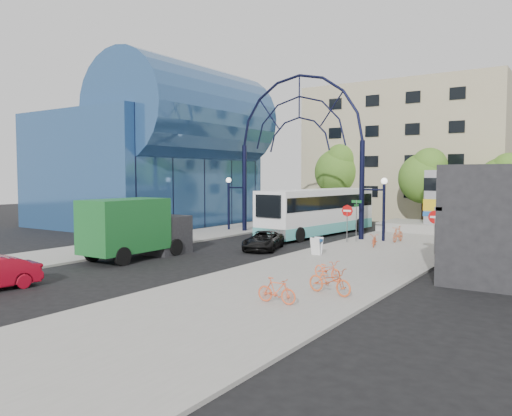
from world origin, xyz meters
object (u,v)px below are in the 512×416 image
Objects in this scene: tree_north_a at (425,175)px; bike_near_a at (375,240)px; stop_sign at (347,214)px; bike_far_c at (330,281)px; tree_north_b at (340,169)px; green_truck at (137,229)px; gateway_arch at (299,122)px; bike_near_b at (398,234)px; bike_far_b at (277,291)px; city_bus at (319,211)px; street_name_sign at (356,212)px; black_suv at (263,241)px; do_not_enter_sign at (435,221)px; tree_north_c at (504,179)px; sandwich_board at (317,244)px; bike_far_a at (327,270)px.

bike_near_a is at bearing -86.30° from tree_north_a.
bike_far_c is (5.44, -14.12, -1.37)m from stop_sign.
stop_sign is 20.18m from tree_north_b.
green_truck reaches higher than bike_near_a.
bike_near_a is at bearing -23.27° from stop_sign.
tree_north_b is at bearing 103.68° from gateway_arch.
bike_near_b is 18.47m from bike_far_b.
tree_north_a is at bearing 67.96° from city_bus.
bike_near_a is at bearing -40.03° from street_name_sign.
gateway_arch is 8.37m from stop_sign.
gateway_arch is 1.05× the size of city_bus.
black_suv is 13.40m from bike_far_b.
bike_near_a is (10.96, -18.91, -4.74)m from tree_north_b.
bike_far_b is (1.70, -18.39, -0.07)m from bike_near_b.
tree_north_c is (1.12, 17.93, 2.30)m from do_not_enter_sign.
tree_north_b is at bearing 104.98° from bike_near_a.
green_truck is 3.79× the size of bike_near_b.
tree_north_a is (0.52, 19.95, 3.86)m from sandwich_board.
bike_near_a is (6.25, -4.65, -1.31)m from city_bus.
bike_far_c is (10.24, -16.12, -7.94)m from gateway_arch.
bike_far_b is (7.68, -10.99, -0.00)m from black_suv.
sandwich_board is 0.64× the size of bike_near_a.
do_not_enter_sign reaches higher than bike_far_c.
black_suv is 2.76× the size of bike_far_b.
city_bus is at bearing 144.89° from street_name_sign.
do_not_enter_sign is 6.85m from sandwich_board.
bike_far_b is (4.10, -16.99, -1.56)m from street_name_sign.
city_bus is 6.79× the size of bike_far_c.
bike_far_b is at bearing -94.99° from tree_north_c.
sandwich_board is at bearing -82.43° from stop_sign.
stop_sign is 17.68m from tree_north_c.
green_truck is 4.03× the size of bike_far_a.
bike_far_a is (3.42, -5.75, -0.19)m from sandwich_board.
city_bus is 21.81m from bike_far_b.
do_not_enter_sign is 0.31× the size of tree_north_b.
gateway_arch is at bearing 124.91° from sandwich_board.
gateway_arch is 13.43m from do_not_enter_sign.
bike_far_c is (4.12, -28.04, -3.98)m from tree_north_a.
bike_near_a is (1.89, -1.58, -1.61)m from street_name_sign.
black_suv is (-4.50, -19.33, -4.03)m from tree_north_a.
bike_near_b is at bearing 29.44° from bike_far_a.
do_not_enter_sign is 10.08m from black_suv.
do_not_enter_sign is 6.36m from street_name_sign.
city_bus is (-10.16, 5.67, -0.14)m from do_not_enter_sign.
tree_north_b reaches higher than black_suv.
street_name_sign is 1.61× the size of bike_near_b.
bike_far_c is at bearing -91.62° from bike_near_a.
gateway_arch is 11.01m from black_suv.
bike_far_a is at bearing -94.94° from bike_near_a.
city_bus is 8.43× the size of bike_near_a.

